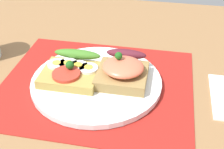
{
  "coord_description": "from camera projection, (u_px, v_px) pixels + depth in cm",
  "views": [
    {
      "loc": [
        11.82,
        -45.08,
        34.9
      ],
      "look_at": [
        3.0,
        0.0,
        2.86
      ],
      "focal_mm": 48.85,
      "sensor_mm": 36.0,
      "label": 1
    }
  ],
  "objects": [
    {
      "name": "sandwich_egg_tomato",
      "position": [
        72.0,
        70.0,
        0.57
      ],
      "size": [
        10.65,
        10.29,
        3.85
      ],
      "color": "#A88E44",
      "rests_on": "plate"
    },
    {
      "name": "sandwich_salmon",
      "position": [
        123.0,
        70.0,
        0.56
      ],
      "size": [
        9.23,
        10.42,
        5.6
      ],
      "color": "olive",
      "rests_on": "plate"
    },
    {
      "name": "plate",
      "position": [
        96.0,
        82.0,
        0.58
      ],
      "size": [
        24.56,
        24.56,
        1.06
      ],
      "primitive_type": "cylinder",
      "color": "white",
      "rests_on": "placemat"
    },
    {
      "name": "ground_plane",
      "position": [
        97.0,
        92.0,
        0.59
      ],
      "size": [
        120.0,
        90.0,
        3.2
      ],
      "primitive_type": "cube",
      "color": "olive"
    },
    {
      "name": "placemat",
      "position": [
        97.0,
        84.0,
        0.58
      ],
      "size": [
        36.08,
        30.62,
        0.3
      ],
      "primitive_type": "cube",
      "color": "#A01E18",
      "rests_on": "ground_plane"
    }
  ]
}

